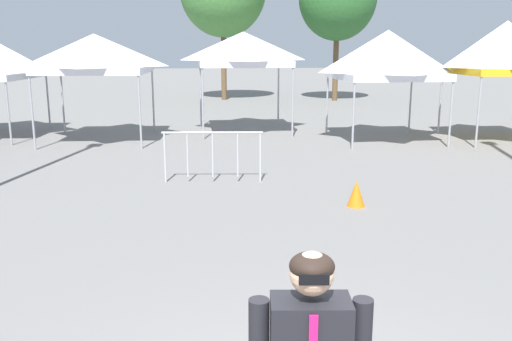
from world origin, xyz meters
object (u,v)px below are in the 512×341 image
(canopy_tent_behind_left, at_px, (506,48))
(canopy_tent_far_left, at_px, (95,54))
(crowd_barrier_near_person, at_px, (213,147))
(canopy_tent_right_of_center, at_px, (387,55))
(traffic_cone_lot_center, at_px, (356,193))
(canopy_tent_center, at_px, (243,49))

(canopy_tent_behind_left, bearing_deg, canopy_tent_far_left, 176.09)
(crowd_barrier_near_person, bearing_deg, canopy_tent_behind_left, 28.41)
(canopy_tent_right_of_center, xyz_separation_m, traffic_cone_lot_center, (-2.65, -6.89, -2.31))
(canopy_tent_far_left, xyz_separation_m, canopy_tent_center, (4.47, 1.40, 0.12))
(canopy_tent_far_left, height_order, canopy_tent_behind_left, canopy_tent_behind_left)
(canopy_tent_center, xyz_separation_m, crowd_barrier_near_person, (-1.06, -6.94, -1.95))
(traffic_cone_lot_center, bearing_deg, crowd_barrier_near_person, 141.47)
(canopy_tent_far_left, height_order, crowd_barrier_near_person, canopy_tent_far_left)
(canopy_tent_right_of_center, height_order, traffic_cone_lot_center, canopy_tent_right_of_center)
(canopy_tent_far_left, distance_m, traffic_cone_lot_center, 9.91)
(canopy_tent_far_left, bearing_deg, canopy_tent_right_of_center, -4.50)
(canopy_tent_behind_left, distance_m, crowd_barrier_near_person, 10.11)
(canopy_tent_right_of_center, height_order, canopy_tent_behind_left, canopy_tent_behind_left)
(canopy_tent_right_of_center, relative_size, canopy_tent_behind_left, 0.92)
(canopy_tent_center, height_order, canopy_tent_behind_left, canopy_tent_behind_left)
(canopy_tent_right_of_center, xyz_separation_m, canopy_tent_behind_left, (3.52, -0.15, 0.21))
(canopy_tent_right_of_center, distance_m, crowd_barrier_near_person, 7.34)
(canopy_tent_right_of_center, xyz_separation_m, crowd_barrier_near_person, (-5.19, -4.87, -1.80))
(canopy_tent_far_left, xyz_separation_m, traffic_cone_lot_center, (5.95, -7.57, -2.35))
(canopy_tent_center, height_order, canopy_tent_right_of_center, canopy_tent_right_of_center)
(canopy_tent_behind_left, bearing_deg, traffic_cone_lot_center, -132.50)
(crowd_barrier_near_person, distance_m, traffic_cone_lot_center, 3.29)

